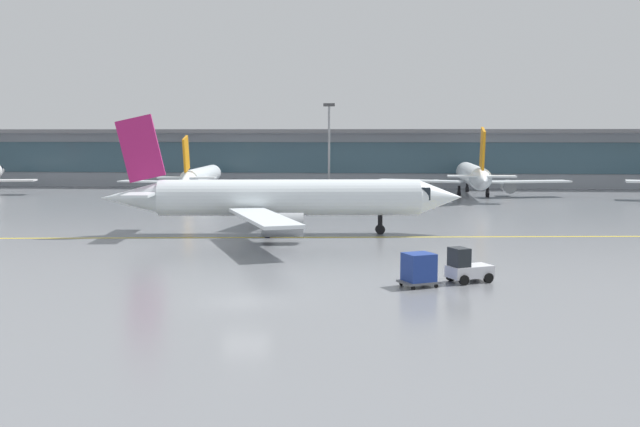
{
  "coord_description": "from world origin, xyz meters",
  "views": [
    {
      "loc": [
        6.9,
        -37.99,
        8.72
      ],
      "look_at": [
        2.66,
        15.83,
        3.0
      ],
      "focal_mm": 41.86,
      "sensor_mm": 36.0,
      "label": 1
    }
  ],
  "objects_px": {
    "gate_airplane_1": "(201,177)",
    "cargo_dolly_lead": "(419,268)",
    "gate_airplane_2": "(473,176)",
    "apron_light_mast_1": "(329,142)",
    "baggage_tug": "(466,267)",
    "taxiing_regional_jet": "(285,199)"
  },
  "relations": [
    {
      "from": "gate_airplane_1",
      "to": "cargo_dolly_lead",
      "type": "bearing_deg",
      "value": -159.1
    },
    {
      "from": "gate_airplane_2",
      "to": "apron_light_mast_1",
      "type": "relative_size",
      "value": 2.15
    },
    {
      "from": "gate_airplane_1",
      "to": "apron_light_mast_1",
      "type": "height_order",
      "value": "apron_light_mast_1"
    },
    {
      "from": "baggage_tug",
      "to": "gate_airplane_2",
      "type": "bearing_deg",
      "value": 55.52
    },
    {
      "from": "gate_airplane_1",
      "to": "apron_light_mast_1",
      "type": "distance_m",
      "value": 21.69
    },
    {
      "from": "taxiing_regional_jet",
      "to": "baggage_tug",
      "type": "distance_m",
      "value": 24.49
    },
    {
      "from": "apron_light_mast_1",
      "to": "baggage_tug",
      "type": "bearing_deg",
      "value": -79.94
    },
    {
      "from": "gate_airplane_1",
      "to": "baggage_tug",
      "type": "bearing_deg",
      "value": -156.45
    },
    {
      "from": "taxiing_regional_jet",
      "to": "cargo_dolly_lead",
      "type": "height_order",
      "value": "taxiing_regional_jet"
    },
    {
      "from": "gate_airplane_1",
      "to": "cargo_dolly_lead",
      "type": "distance_m",
      "value": 70.11
    },
    {
      "from": "taxiing_regional_jet",
      "to": "apron_light_mast_1",
      "type": "relative_size",
      "value": 2.32
    },
    {
      "from": "gate_airplane_1",
      "to": "baggage_tug",
      "type": "relative_size",
      "value": 8.84
    },
    {
      "from": "cargo_dolly_lead",
      "to": "apron_light_mast_1",
      "type": "xyz_separation_m",
      "value": [
        -10.22,
        75.39,
        6.45
      ]
    },
    {
      "from": "gate_airplane_1",
      "to": "taxiing_regional_jet",
      "type": "relative_size",
      "value": 0.82
    },
    {
      "from": "gate_airplane_2",
      "to": "apron_light_mast_1",
      "type": "distance_m",
      "value": 24.13
    },
    {
      "from": "gate_airplane_1",
      "to": "apron_light_mast_1",
      "type": "xyz_separation_m",
      "value": [
        17.92,
        11.19,
        4.91
      ]
    },
    {
      "from": "gate_airplane_2",
      "to": "cargo_dolly_lead",
      "type": "distance_m",
      "value": 65.83
    },
    {
      "from": "gate_airplane_1",
      "to": "cargo_dolly_lead",
      "type": "xyz_separation_m",
      "value": [
        28.15,
        -64.2,
        -1.54
      ]
    },
    {
      "from": "cargo_dolly_lead",
      "to": "apron_light_mast_1",
      "type": "relative_size",
      "value": 0.19
    },
    {
      "from": "gate_airplane_1",
      "to": "baggage_tug",
      "type": "distance_m",
      "value": 69.99
    },
    {
      "from": "cargo_dolly_lead",
      "to": "apron_light_mast_1",
      "type": "height_order",
      "value": "apron_light_mast_1"
    },
    {
      "from": "taxiing_regional_jet",
      "to": "gate_airplane_2",
      "type": "bearing_deg",
      "value": 57.61
    }
  ]
}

